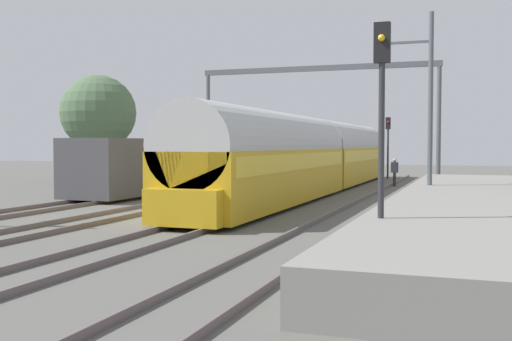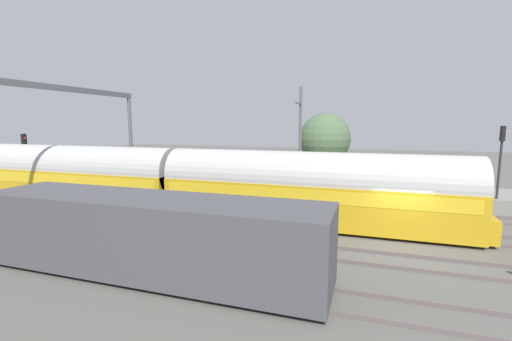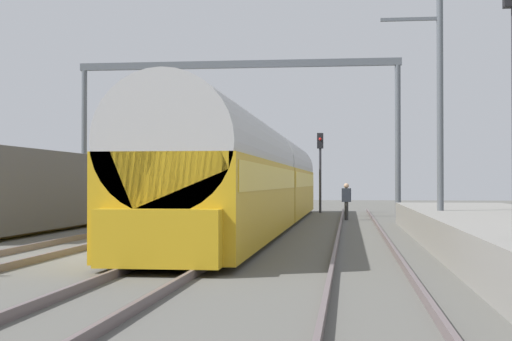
# 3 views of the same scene
# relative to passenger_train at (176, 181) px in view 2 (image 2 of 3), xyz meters

# --- Properties ---
(ground) EXTENTS (120.00, 120.00, 0.00)m
(ground) POSITION_rel_passenger_train_xyz_m (-1.97, -12.61, -1.97)
(ground) COLOR #595853
(track_far_west) EXTENTS (1.52, 60.00, 0.16)m
(track_far_west) POSITION_rel_passenger_train_xyz_m (-7.90, -12.61, -1.89)
(track_far_west) COLOR #625556
(track_far_west) RESTS_ON ground
(track_west) EXTENTS (1.52, 60.00, 0.16)m
(track_west) POSITION_rel_passenger_train_xyz_m (-3.95, -12.61, -1.89)
(track_west) COLOR #625556
(track_west) RESTS_ON ground
(track_east) EXTENTS (1.52, 60.00, 0.16)m
(track_east) POSITION_rel_passenger_train_xyz_m (0.00, -12.61, -1.89)
(track_east) COLOR #625556
(track_east) RESTS_ON ground
(track_far_east) EXTENTS (1.52, 60.00, 0.16)m
(track_far_east) POSITION_rel_passenger_train_xyz_m (3.95, -12.61, -1.89)
(track_far_east) COLOR #625556
(track_far_east) RESTS_ON ground
(platform) EXTENTS (4.40, 28.00, 0.90)m
(platform) POSITION_rel_passenger_train_xyz_m (7.77, -10.61, -1.52)
(platform) COLOR gray
(platform) RESTS_ON ground
(passenger_train) EXTENTS (2.93, 32.85, 3.82)m
(passenger_train) POSITION_rel_passenger_train_xyz_m (0.00, 0.00, 0.00)
(passenger_train) COLOR gold
(passenger_train) RESTS_ON ground
(freight_car) EXTENTS (2.80, 13.00, 2.70)m
(freight_car) POSITION_rel_passenger_train_xyz_m (-7.90, -3.71, -0.50)
(freight_car) COLOR #47474C
(freight_car) RESTS_ON ground
(person_crossing) EXTENTS (0.44, 0.31, 1.73)m
(person_crossing) POSITION_rel_passenger_train_xyz_m (3.45, 6.02, -0.94)
(person_crossing) COLOR #2E2E2E
(person_crossing) RESTS_ON ground
(railway_signal_near) EXTENTS (0.36, 0.30, 5.31)m
(railway_signal_near) POSITION_rel_passenger_train_xyz_m (6.08, -18.56, 1.41)
(railway_signal_near) COLOR #2D2D33
(railway_signal_near) RESTS_ON ground
(railway_signal_far) EXTENTS (0.36, 0.30, 4.64)m
(railway_signal_far) POSITION_rel_passenger_train_xyz_m (1.92, 14.65, 1.03)
(railway_signal_far) COLOR #2D2D33
(railway_signal_far) RESTS_ON ground
(catenary_gantry) EXTENTS (16.25, 0.28, 7.86)m
(catenary_gantry) POSITION_rel_passenger_train_xyz_m (-1.97, 7.82, 3.92)
(catenary_gantry) COLOR #545A61
(catenary_gantry) RESTS_ON ground
(catenary_pole_east_mid) EXTENTS (1.90, 0.20, 8.00)m
(catenary_pole_east_mid) POSITION_rel_passenger_train_xyz_m (6.30, -6.34, 2.18)
(catenary_pole_east_mid) COLOR #545A61
(catenary_pole_east_mid) RESTS_ON ground
(tree_east_background) EXTENTS (4.45, 4.45, 6.33)m
(tree_east_background) POSITION_rel_passenger_train_xyz_m (12.64, -7.30, 2.12)
(tree_east_background) COLOR #4C3826
(tree_east_background) RESTS_ON ground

